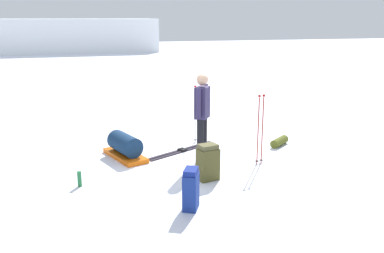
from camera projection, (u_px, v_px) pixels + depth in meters
ground_plane at (192, 161)px, 8.31m from camera, size 80.00×80.00×0.00m
distant_snow_ridge at (59, 36)px, 33.30m from camera, size 15.04×5.34×2.56m
skier_standing at (202, 113)px, 8.15m from camera, size 0.37×0.49×1.70m
ski_pair_near at (182, 150)px, 8.94m from camera, size 1.65×1.02×0.05m
backpack_large_dark at (208, 162)px, 7.31m from camera, size 0.39×0.33×0.63m
backpack_bright at (191, 189)px, 6.19m from camera, size 0.32×0.37×0.62m
ski_poles_planted_near at (198, 111)px, 9.41m from camera, size 0.21×0.11×1.29m
ski_poles_planted_far at (260, 126)px, 7.99m from camera, size 0.17×0.10×1.35m
gear_sled at (125, 147)px, 8.47m from camera, size 0.81×1.24×0.49m
sleeping_mat_rolled at (279, 142)px, 9.30m from camera, size 0.54×0.49×0.18m
thermos_bottle at (79, 179)px, 7.05m from camera, size 0.07×0.07×0.26m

